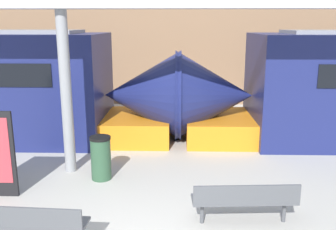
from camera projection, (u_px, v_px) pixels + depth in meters
name	position (u px, v px, depth m)	size (l,w,h in m)	color
station_wall	(169.00, 45.00, 15.63)	(56.00, 0.20, 5.00)	#937051
bench_near	(245.00, 199.00, 6.35)	(1.82, 0.55, 0.78)	#4C4F54
bench_far	(25.00, 221.00, 5.62)	(1.88, 0.55, 0.78)	#4C4F54
trash_bin	(101.00, 158.00, 8.26)	(0.46, 0.46, 0.98)	#2D5138
support_column_near	(66.00, 94.00, 8.40)	(0.25, 0.25, 3.68)	gray
canopy_beam	(60.00, 2.00, 7.93)	(28.00, 0.60, 0.28)	#B7B7BC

